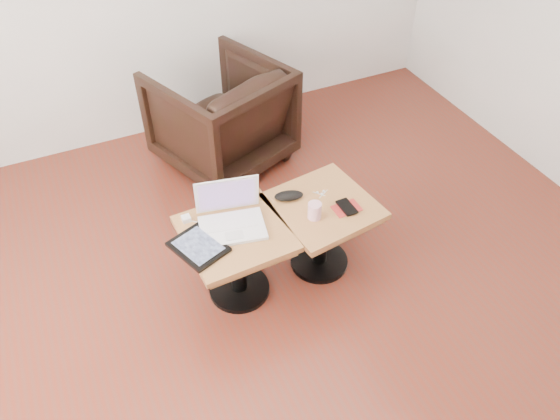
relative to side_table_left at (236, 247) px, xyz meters
name	(u,v)px	position (x,y,z in m)	size (l,w,h in m)	color
room_shell	(299,133)	(0.11, -0.47, 0.99)	(4.52, 4.52, 2.71)	#58271D
side_table_left	(236,247)	(0.00, 0.00, 0.00)	(0.55, 0.55, 0.47)	black
side_table_right	(322,220)	(0.51, -0.01, 0.00)	(0.59, 0.59, 0.47)	black
laptop	(231,217)	(0.00, 0.06, 0.17)	(0.38, 0.33, 0.24)	white
tablet	(198,247)	(-0.21, -0.03, 0.13)	(0.29, 0.32, 0.02)	black
charging_adapter	(186,219)	(-0.20, 0.18, 0.13)	(0.04, 0.04, 0.03)	white
glasses_case	(289,196)	(0.36, 0.11, 0.14)	(0.16, 0.07, 0.05)	black
striped_cup	(315,211)	(0.42, -0.08, 0.16)	(0.07, 0.07, 0.09)	#D55D8B
earbuds_tangle	(321,193)	(0.54, 0.07, 0.13)	(0.08, 0.05, 0.01)	white
phone_on_sleeve	(347,208)	(0.61, -0.09, 0.13)	(0.15, 0.13, 0.02)	#A30B19
armchair	(221,117)	(0.36, 1.19, 0.01)	(0.78, 0.81, 0.74)	black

